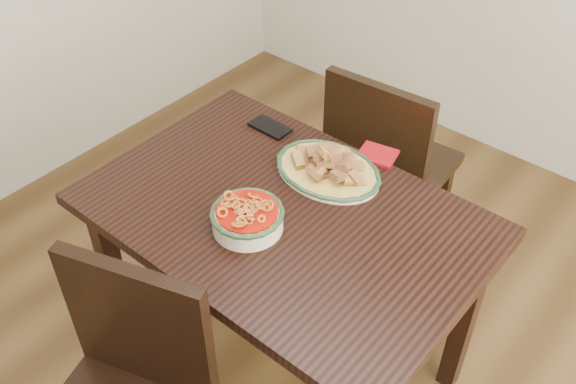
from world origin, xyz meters
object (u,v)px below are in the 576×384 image
Objects in this scene: chair_far at (385,161)px; fish_plate at (328,162)px; noodle_bowl at (247,216)px; smartphone at (270,127)px; dining_table at (284,235)px.

chair_far is 2.54× the size of fish_plate.
noodle_bowl is 0.49m from smartphone.
fish_plate is 1.65× the size of noodle_bowl.
smartphone is at bearing 136.54° from dining_table.
noodle_bowl is at bearing -94.55° from fish_plate.
dining_table is at bearing 90.94° from chair_far.
chair_far reaches higher than fish_plate.
noodle_bowl is 1.49× the size of smartphone.
noodle_bowl is at bearing -105.75° from dining_table.
noodle_bowl is at bearing 87.79° from chair_far.
fish_plate reaches higher than smartphone.
dining_table is 0.43m from smartphone.
dining_table is at bearing 74.25° from noodle_bowl.
chair_far reaches higher than noodle_bowl.
chair_far is 6.23× the size of smartphone.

